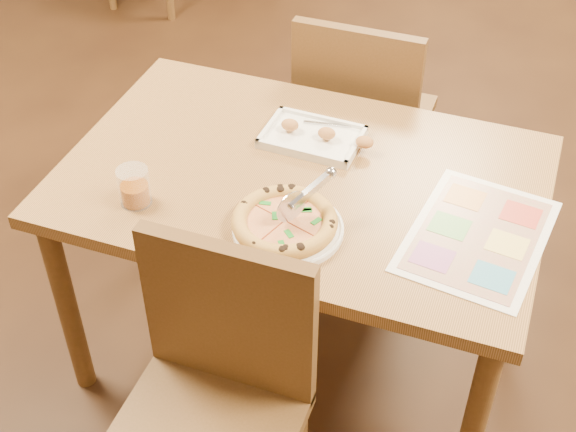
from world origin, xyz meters
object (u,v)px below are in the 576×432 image
(pizza, at_px, (285,222))
(glass_tumbler, at_px, (134,189))
(dining_table, at_px, (302,198))
(menu, at_px, (478,235))
(chair_far, at_px, (361,107))
(pizza_cutter, at_px, (304,196))
(chair_near, at_px, (216,377))
(plate, at_px, (288,229))
(appetizer_tray, at_px, (315,138))

(pizza, relative_size, glass_tumbler, 2.57)
(dining_table, xyz_separation_m, menu, (0.49, -0.09, 0.09))
(chair_far, bearing_deg, pizza_cutter, 95.05)
(menu, bearing_deg, pizza_cutter, -166.28)
(chair_near, height_order, pizza_cutter, chair_near)
(pizza, bearing_deg, menu, 17.37)
(glass_tumbler, bearing_deg, plate, 4.15)
(pizza_cutter, height_order, menu, pizza_cutter)
(dining_table, distance_m, pizza, 0.26)
(chair_near, relative_size, chair_far, 1.00)
(chair_far, bearing_deg, menu, 125.61)
(pizza_cutter, bearing_deg, chair_far, 37.48)
(chair_far, height_order, menu, chair_far)
(chair_near, distance_m, chair_far, 1.20)
(chair_near, distance_m, glass_tumbler, 0.54)
(plate, bearing_deg, glass_tumbler, -175.85)
(dining_table, bearing_deg, appetizer_tray, 95.96)
(plate, xyz_separation_m, menu, (0.45, 0.14, -0.00))
(appetizer_tray, xyz_separation_m, glass_tumbler, (-0.35, -0.41, 0.03))
(chair_near, xyz_separation_m, appetizer_tray, (-0.02, 0.76, 0.17))
(chair_near, distance_m, pizza_cutter, 0.49)
(glass_tumbler, bearing_deg, dining_table, 35.13)
(pizza_cutter, relative_size, glass_tumbler, 1.45)
(plate, height_order, pizza, pizza)
(chair_near, xyz_separation_m, menu, (0.49, 0.52, 0.16))
(plate, relative_size, pizza, 1.05)
(dining_table, height_order, chair_near, chair_near)
(chair_far, xyz_separation_m, plate, (0.04, -0.83, 0.16))
(glass_tumbler, bearing_deg, chair_far, 66.85)
(pizza, height_order, pizza_cutter, pizza_cutter)
(menu, bearing_deg, appetizer_tray, 154.63)
(chair_far, height_order, plate, chair_far)
(dining_table, relative_size, chair_far, 2.77)
(chair_near, distance_m, appetizer_tray, 0.78)
(pizza_cutter, height_order, glass_tumbler, pizza_cutter)
(appetizer_tray, bearing_deg, chair_far, 87.91)
(plate, relative_size, appetizer_tray, 0.87)
(dining_table, distance_m, glass_tumbler, 0.47)
(glass_tumbler, bearing_deg, pizza, 4.32)
(chair_near, distance_m, menu, 0.73)
(dining_table, xyz_separation_m, chair_near, (0.00, -0.60, -0.07))
(appetizer_tray, bearing_deg, pizza_cutter, -75.96)
(pizza_cutter, bearing_deg, dining_table, 52.78)
(chair_near, height_order, chair_far, same)
(plate, relative_size, menu, 0.63)
(pizza_cutter, distance_m, menu, 0.44)
(chair_far, distance_m, glass_tumbler, 0.96)
(appetizer_tray, height_order, glass_tumbler, glass_tumbler)
(dining_table, distance_m, plate, 0.25)
(plate, distance_m, pizza, 0.02)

